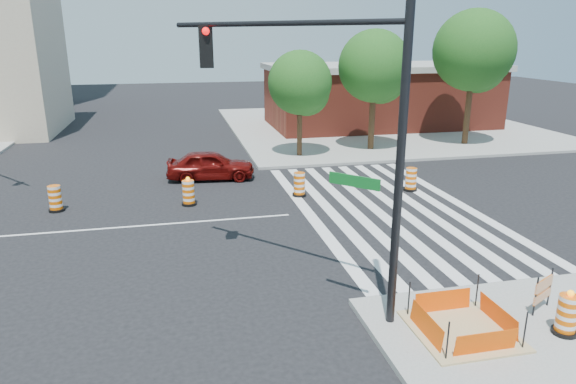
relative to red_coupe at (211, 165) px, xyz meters
name	(u,v)px	position (x,y,z in m)	size (l,w,h in m)	color
ground	(96,229)	(-4.52, -5.80, -0.70)	(120.00, 120.00, 0.00)	black
sidewalk_ne	(378,126)	(13.48, 12.20, -0.62)	(22.00, 22.00, 0.15)	gray
crosswalk_east	(385,208)	(6.43, -5.80, -0.69)	(6.75, 13.50, 0.01)	silver
lane_centerline	(96,229)	(-4.52, -5.80, -0.69)	(14.00, 0.12, 0.01)	silver
excavation_pit	(462,329)	(4.48, -14.80, -0.48)	(2.20, 2.20, 0.90)	tan
brick_storefront	(380,96)	(13.48, 12.20, 1.62)	(16.50, 8.50, 4.60)	maroon
red_coupe	(211,165)	(0.00, 0.00, 0.00)	(1.65, 4.10, 1.40)	#580907
signal_pole_se	(329,95)	(1.86, -12.67, 4.59)	(4.54, 4.91, 8.64)	black
pit_drum	(567,316)	(6.69, -15.37, -0.10)	(0.55, 0.55, 1.08)	black
barricade	(543,290)	(6.86, -14.36, 0.01)	(0.78, 0.44, 1.01)	#E75C04
tree_north_c	(300,86)	(5.24, 3.51, 3.25)	(3.46, 3.46, 5.88)	#382314
tree_north_d	(375,70)	(9.80, 4.29, 3.99)	(4.11, 4.11, 6.98)	#382314
tree_north_e	(474,55)	(16.11, 4.48, 4.77)	(4.79, 4.79, 8.15)	#382314
median_drum_2	(55,199)	(-6.28, -3.37, -0.22)	(0.60, 0.60, 1.02)	black
median_drum_3	(189,193)	(-1.18, -3.72, -0.21)	(0.60, 0.60, 1.18)	black
median_drum_4	(299,185)	(3.47, -3.52, -0.22)	(0.60, 0.60, 1.02)	black
median_drum_5	(411,180)	(8.47, -3.81, -0.22)	(0.60, 0.60, 1.02)	black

